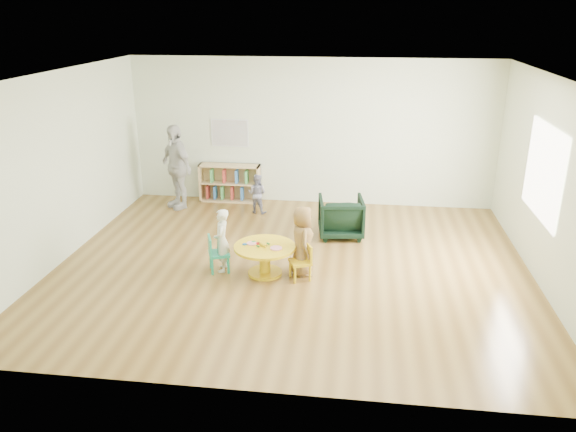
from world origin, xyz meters
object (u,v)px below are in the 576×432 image
Objects in this scene: kid_chair_left at (216,253)px; armchair at (341,217)px; bookshelf at (230,183)px; toddler at (257,194)px; activity_table at (265,255)px; adult_caretaker at (176,167)px; kid_chair_right at (303,260)px; child_right at (302,241)px; child_left at (222,240)px.

kid_chair_left is 2.38m from armchair.
bookshelf is 0.92m from toddler.
armchair reaches higher than kid_chair_left.
bookshelf is at bearing 169.12° from kid_chair_left.
adult_caretaker is at bearing 128.74° from activity_table.
toddler reaches higher than kid_chair_right.
armchair is at bearing -39.80° from kid_chair_right.
kid_chair_left is 1.28m from kid_chair_right.
child_right is 1.38× the size of toddler.
child_left is 1.26× the size of toddler.
child_right is at bearing -15.28° from kid_chair_right.
child_left is (-1.67, -1.57, 0.13)m from armchair.
armchair reaches higher than kid_chair_right.
kid_chair_right is 1.22m from child_left.
kid_chair_left is 3.09m from adult_caretaker.
toddler reaches higher than bookshelf.
activity_table is 0.74× the size of bookshelf.
kid_chair_left is (-0.72, 0.01, -0.01)m from activity_table.
adult_caretaker is (-0.90, -0.51, 0.44)m from bookshelf.
adult_caretaker is (-1.58, 0.12, 0.43)m from toddler.
adult_caretaker is at bearing 30.48° from child_right.
kid_chair_left is 0.73× the size of armchair.
child_right reaches higher than bookshelf.
armchair is 2.29m from child_left.
kid_chair_right is 0.44× the size of bookshelf.
adult_caretaker reaches higher than armchair.
bookshelf reaches higher than armchair.
child_left is at bearing 35.69° from armchair.
bookshelf is 1.27× the size of child_left.
kid_chair_right is (1.28, -0.08, -0.01)m from kid_chair_left.
kid_chair_right is 0.28m from child_right.
kid_chair_left is 0.46× the size of bookshelf.
bookshelf is 1.60× the size of toddler.
child_right is 3.76m from adult_caretaker.
toddler is (-0.58, 2.57, 0.07)m from activity_table.
toddler is (0.06, 2.52, -0.10)m from child_left.
activity_table is at bearing -68.58° from bookshelf.
activity_table is 0.72m from kid_chair_left.
activity_table is at bearing 114.87° from toddler.
toddler is (0.67, -0.63, 0.01)m from bookshelf.
kid_chair_right is 1.76m from armchair.
kid_chair_right is 0.70× the size of armchair.
kid_chair_left is at bearing -80.47° from bookshelf.
bookshelf is at bearing -42.35° from armchair.
bookshelf is 2.78m from armchair.
armchair is (2.28, -1.58, -0.03)m from bookshelf.
toddler is (-1.14, 2.64, 0.09)m from kid_chair_right.
child_left reaches higher than kid_chair_right.
child_left reaches higher than armchair.
child_left reaches higher than activity_table.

